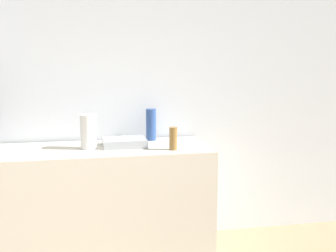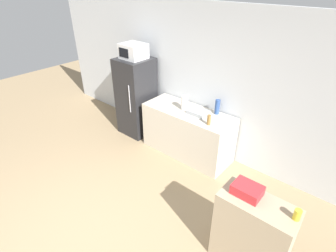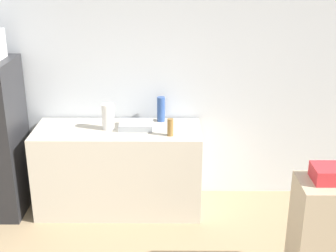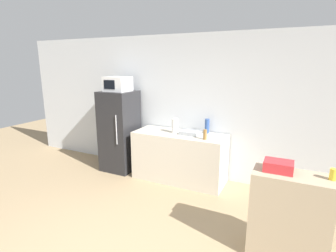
{
  "view_description": "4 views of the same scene",
  "coord_description": "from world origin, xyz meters",
  "px_view_note": "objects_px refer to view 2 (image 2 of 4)",
  "views": [
    {
      "loc": [
        -0.35,
        -1.0,
        1.61
      ],
      "look_at": [
        0.22,
        1.78,
        1.14
      ],
      "focal_mm": 50.0,
      "sensor_mm": 36.0,
      "label": 1
    },
    {
      "loc": [
        2.2,
        -0.85,
        2.96
      ],
      "look_at": [
        -0.1,
        1.87,
        0.86
      ],
      "focal_mm": 28.0,
      "sensor_mm": 36.0,
      "label": 2
    },
    {
      "loc": [
        0.38,
        -1.83,
        2.53
      ],
      "look_at": [
        0.35,
        1.88,
        1.13
      ],
      "focal_mm": 50.0,
      "sensor_mm": 36.0,
      "label": 3
    },
    {
      "loc": [
        1.63,
        -1.65,
        2.08
      ],
      "look_at": [
        -0.07,
        1.84,
        1.16
      ],
      "focal_mm": 28.0,
      "sensor_mm": 36.0,
      "label": 4
    }
  ],
  "objects_px": {
    "refrigerator": "(136,97)",
    "paper_towel_roll": "(185,103)",
    "bottle_tall": "(217,107)",
    "basket": "(247,190)",
    "jar": "(297,215)",
    "microwave": "(133,51)",
    "bottle_short": "(209,120)"
  },
  "relations": [
    {
      "from": "bottle_short",
      "to": "jar",
      "type": "relative_size",
      "value": 1.46
    },
    {
      "from": "jar",
      "to": "microwave",
      "type": "bearing_deg",
      "value": 160.28
    },
    {
      "from": "bottle_tall",
      "to": "microwave",
      "type": "bearing_deg",
      "value": -170.96
    },
    {
      "from": "basket",
      "to": "jar",
      "type": "relative_size",
      "value": 2.54
    },
    {
      "from": "bottle_tall",
      "to": "basket",
      "type": "xyz_separation_m",
      "value": [
        1.27,
        -1.51,
        0.02
      ]
    },
    {
      "from": "bottle_tall",
      "to": "basket",
      "type": "distance_m",
      "value": 1.97
    },
    {
      "from": "refrigerator",
      "to": "paper_towel_roll",
      "type": "xyz_separation_m",
      "value": [
        1.19,
        0.03,
        0.22
      ]
    },
    {
      "from": "microwave",
      "to": "bottle_short",
      "type": "bearing_deg",
      "value": -4.25
    },
    {
      "from": "microwave",
      "to": "bottle_short",
      "type": "height_order",
      "value": "microwave"
    },
    {
      "from": "microwave",
      "to": "basket",
      "type": "distance_m",
      "value": 3.28
    },
    {
      "from": "bottle_tall",
      "to": "bottle_short",
      "type": "bearing_deg",
      "value": -76.61
    },
    {
      "from": "basket",
      "to": "jar",
      "type": "distance_m",
      "value": 0.5
    },
    {
      "from": "paper_towel_roll",
      "to": "bottle_short",
      "type": "bearing_deg",
      "value": -15.47
    },
    {
      "from": "basket",
      "to": "jar",
      "type": "xyz_separation_m",
      "value": [
        0.5,
        0.0,
        0.0
      ]
    },
    {
      "from": "jar",
      "to": "bottle_tall",
      "type": "bearing_deg",
      "value": 139.38
    },
    {
      "from": "bottle_tall",
      "to": "jar",
      "type": "xyz_separation_m",
      "value": [
        1.76,
        -1.51,
        0.03
      ]
    },
    {
      "from": "bottle_short",
      "to": "paper_towel_roll",
      "type": "xyz_separation_m",
      "value": [
        -0.61,
        0.17,
        0.04
      ]
    },
    {
      "from": "paper_towel_roll",
      "to": "refrigerator",
      "type": "bearing_deg",
      "value": -178.35
    },
    {
      "from": "jar",
      "to": "bottle_short",
      "type": "bearing_deg",
      "value": 146.38
    },
    {
      "from": "bottle_tall",
      "to": "basket",
      "type": "height_order",
      "value": "bottle_tall"
    },
    {
      "from": "paper_towel_roll",
      "to": "microwave",
      "type": "bearing_deg",
      "value": -178.29
    },
    {
      "from": "refrigerator",
      "to": "bottle_tall",
      "type": "distance_m",
      "value": 1.73
    },
    {
      "from": "microwave",
      "to": "basket",
      "type": "bearing_deg",
      "value": -22.72
    },
    {
      "from": "bottle_short",
      "to": "basket",
      "type": "bearing_deg",
      "value": -43.45
    },
    {
      "from": "refrigerator",
      "to": "bottle_short",
      "type": "relative_size",
      "value": 9.32
    },
    {
      "from": "paper_towel_roll",
      "to": "jar",
      "type": "bearing_deg",
      "value": -29.29
    },
    {
      "from": "basket",
      "to": "bottle_short",
      "type": "bearing_deg",
      "value": 136.55
    },
    {
      "from": "bottle_short",
      "to": "basket",
      "type": "distance_m",
      "value": 1.61
    },
    {
      "from": "basket",
      "to": "paper_towel_roll",
      "type": "bearing_deg",
      "value": 144.34
    },
    {
      "from": "microwave",
      "to": "jar",
      "type": "xyz_separation_m",
      "value": [
        3.46,
        -1.24,
        -0.67
      ]
    },
    {
      "from": "jar",
      "to": "basket",
      "type": "bearing_deg",
      "value": -179.91
    },
    {
      "from": "microwave",
      "to": "basket",
      "type": "relative_size",
      "value": 1.5
    }
  ]
}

